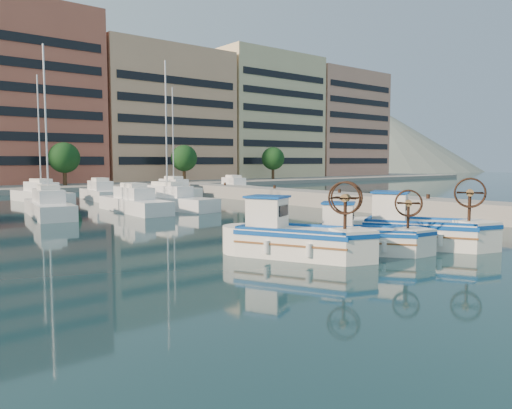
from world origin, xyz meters
name	(u,v)px	position (x,y,z in m)	size (l,w,h in m)	color
ground	(382,249)	(0.00, 0.00, 0.00)	(300.00, 300.00, 0.00)	#1A4245
quay	(403,205)	(13.00, 8.00, 0.60)	(3.00, 60.00, 1.20)	gray
waterfront	(73,113)	(9.23, 65.04, 11.10)	(180.00, 40.00, 25.60)	gray
hill_east	(372,171)	(140.00, 110.00, 0.00)	(160.00, 160.00, 50.00)	slate
yacht_marina	(77,201)	(-3.43, 27.56, 0.53)	(37.40, 22.65, 11.50)	white
fishing_boat_a	(293,236)	(-4.14, 1.13, 0.83)	(3.78, 5.01, 3.02)	white
fishing_boat_b	(362,235)	(-1.32, 0.01, 0.72)	(3.80, 4.22, 2.62)	white
fishing_boat_c	(417,228)	(1.65, -0.58, 0.85)	(4.02, 5.07, 3.07)	white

